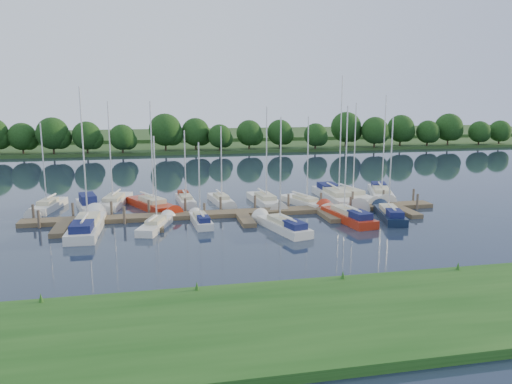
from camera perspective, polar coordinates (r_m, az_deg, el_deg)
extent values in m
plane|color=#1A2634|center=(40.75, 0.15, -5.21)|extent=(260.00, 260.00, 0.00)
cube|color=#194714|center=(26.17, 7.63, -14.17)|extent=(90.00, 10.00, 0.50)
cube|color=brown|center=(48.30, -1.81, -2.40)|extent=(40.00, 2.00, 0.40)
cube|color=brown|center=(45.40, -21.47, -4.03)|extent=(1.20, 4.00, 0.40)
cube|color=brown|center=(44.70, -11.31, -3.70)|extent=(1.20, 4.00, 0.40)
cube|color=brown|center=(45.43, -1.16, -3.25)|extent=(1.20, 4.00, 0.40)
cube|color=brown|center=(47.51, 8.38, -2.74)|extent=(1.20, 4.00, 0.40)
cube|color=brown|center=(50.78, 16.90, -2.21)|extent=(1.20, 4.00, 0.40)
cylinder|color=#473D33|center=(50.00, -24.09, -2.43)|extent=(0.24, 0.24, 2.00)
cylinder|color=#473D33|center=(49.36, -20.18, -2.31)|extent=(0.24, 0.24, 2.00)
cylinder|color=#473D33|center=(48.96, -16.18, -2.17)|extent=(0.24, 0.24, 2.00)
cylinder|color=#473D33|center=(48.80, -12.13, -2.02)|extent=(0.24, 0.24, 2.00)
cylinder|color=#473D33|center=(48.88, -8.08, -1.86)|extent=(0.24, 0.24, 2.00)
cylinder|color=#473D33|center=(49.21, -4.06, -1.70)|extent=(0.24, 0.24, 2.00)
cylinder|color=#473D33|center=(49.77, -0.12, -1.53)|extent=(0.24, 0.24, 2.00)
cylinder|color=#473D33|center=(50.57, 3.72, -1.35)|extent=(0.24, 0.24, 2.00)
cylinder|color=#473D33|center=(51.58, 7.42, -1.18)|extent=(0.24, 0.24, 2.00)
cylinder|color=#473D33|center=(52.80, 10.97, -1.01)|extent=(0.24, 0.24, 2.00)
cylinder|color=#473D33|center=(54.22, 14.34, -0.84)|extent=(0.24, 0.24, 2.00)
cylinder|color=#473D33|center=(55.81, 17.53, -0.68)|extent=(0.24, 0.24, 2.00)
cylinder|color=#473D33|center=(47.31, -23.56, -3.11)|extent=(0.24, 0.24, 2.00)
cylinder|color=#473D33|center=(46.34, -14.81, -2.83)|extent=(0.24, 0.24, 2.00)
cylinder|color=#473D33|center=(46.48, -5.92, -2.48)|extent=(0.24, 0.24, 2.00)
cylinder|color=#473D33|center=(47.71, 2.72, -2.08)|extent=(0.24, 0.24, 2.00)
cylinder|color=#473D33|center=(49.97, 10.74, -1.67)|extent=(0.24, 0.24, 2.00)
cylinder|color=#473D33|center=(53.11, 17.95, -1.27)|extent=(0.24, 0.24, 2.00)
cube|color=#27471B|center=(114.13, -7.69, 5.25)|extent=(180.00, 30.00, 0.60)
cube|color=#325223|center=(138.95, -8.45, 6.38)|extent=(220.00, 40.00, 1.40)
cylinder|color=#38281C|center=(103.20, -25.17, 4.17)|extent=(0.36, 0.36, 2.19)
sphere|color=black|center=(102.97, -25.29, 5.65)|extent=(5.11, 5.11, 5.11)
sphere|color=black|center=(102.97, -24.64, 5.29)|extent=(3.65, 3.65, 3.65)
cylinder|color=#38281C|center=(101.92, -21.06, 4.55)|extent=(0.36, 0.36, 2.69)
sphere|color=black|center=(101.66, -21.18, 6.39)|extent=(6.28, 6.28, 6.28)
sphere|color=black|center=(101.71, -20.38, 5.94)|extent=(4.49, 4.49, 4.49)
cylinder|color=#38281C|center=(102.01, -17.50, 4.66)|extent=(0.36, 0.36, 2.29)
sphere|color=black|center=(101.77, -17.59, 6.23)|extent=(5.34, 5.34, 5.34)
sphere|color=black|center=(101.91, -16.91, 5.84)|extent=(3.82, 3.82, 3.82)
cylinder|color=#38281C|center=(99.99, -13.95, 4.67)|extent=(0.36, 0.36, 2.07)
sphere|color=black|center=(99.77, -14.02, 6.11)|extent=(4.83, 4.83, 4.83)
sphere|color=black|center=(99.99, -13.40, 5.75)|extent=(3.45, 3.45, 3.45)
cylinder|color=#38281C|center=(101.54, -10.86, 4.86)|extent=(0.36, 0.36, 2.00)
sphere|color=black|center=(101.32, -10.91, 6.23)|extent=(4.66, 4.66, 4.66)
sphere|color=black|center=(101.59, -10.34, 5.89)|extent=(3.33, 3.33, 3.33)
cylinder|color=#38281C|center=(100.58, -7.39, 4.93)|extent=(0.36, 0.36, 2.07)
sphere|color=black|center=(100.35, -7.42, 6.37)|extent=(4.83, 4.83, 4.83)
sphere|color=black|center=(100.69, -6.83, 6.00)|extent=(3.45, 3.45, 3.45)
cylinder|color=#38281C|center=(100.27, -3.98, 5.18)|extent=(0.36, 0.36, 2.77)
sphere|color=black|center=(99.99, -4.00, 7.11)|extent=(6.46, 6.46, 6.46)
sphere|color=black|center=(100.45, -3.22, 6.61)|extent=(4.62, 4.62, 4.62)
cylinder|color=#38281C|center=(104.51, 0.15, 5.40)|extent=(0.36, 0.36, 2.66)
sphere|color=black|center=(104.25, 0.15, 7.18)|extent=(6.21, 6.21, 6.21)
sphere|color=black|center=(104.79, 0.85, 6.71)|extent=(4.43, 4.43, 4.43)
cylinder|color=#38281C|center=(104.73, 3.97, 5.21)|extent=(0.36, 0.36, 2.01)
sphere|color=black|center=(104.52, 3.99, 6.55)|extent=(4.68, 4.68, 4.68)
sphere|color=black|center=(105.04, 4.49, 6.20)|extent=(3.34, 3.34, 3.34)
cylinder|color=#38281C|center=(104.42, 6.81, 5.14)|extent=(0.36, 0.36, 1.99)
sphere|color=black|center=(104.21, 6.84, 6.47)|extent=(4.65, 4.65, 4.65)
sphere|color=black|center=(104.77, 7.31, 6.12)|extent=(3.32, 3.32, 3.32)
cylinder|color=#38281C|center=(108.00, 10.35, 5.25)|extent=(0.36, 0.36, 2.08)
sphere|color=black|center=(107.78, 10.40, 6.60)|extent=(4.86, 4.86, 4.86)
sphere|color=black|center=(108.42, 10.86, 6.24)|extent=(3.47, 3.47, 3.47)
cylinder|color=#38281C|center=(110.61, 13.50, 5.31)|extent=(0.36, 0.36, 2.27)
sphere|color=black|center=(110.39, 13.56, 6.74)|extent=(5.29, 5.29, 5.29)
sphere|color=black|center=(111.11, 14.03, 6.35)|extent=(3.78, 3.78, 3.78)
cylinder|color=#38281C|center=(111.71, 15.88, 5.39)|extent=(0.36, 0.36, 2.85)
sphere|color=black|center=(111.45, 15.97, 7.18)|extent=(6.66, 6.66, 6.66)
sphere|color=black|center=(112.35, 16.55, 6.69)|extent=(4.75, 4.75, 4.75)
cylinder|color=#38281C|center=(118.63, 18.69, 5.44)|extent=(0.36, 0.36, 2.46)
sphere|color=black|center=(118.41, 18.78, 6.89)|extent=(5.75, 5.75, 5.75)
sphere|color=black|center=(119.27, 19.22, 6.49)|extent=(4.11, 4.11, 4.11)
cylinder|color=#38281C|center=(119.74, 20.97, 5.41)|extent=(0.36, 0.36, 2.74)
sphere|color=black|center=(119.51, 21.08, 7.00)|extent=(6.40, 6.40, 6.40)
sphere|color=black|center=(120.47, 21.55, 6.56)|extent=(4.57, 4.57, 4.57)
cylinder|color=#38281C|center=(124.41, 23.85, 5.33)|extent=(0.36, 0.36, 2.55)
sphere|color=black|center=(124.20, 23.96, 6.76)|extent=(5.94, 5.94, 5.94)
sphere|color=black|center=(125.15, 24.35, 6.36)|extent=(4.25, 4.25, 4.25)
cylinder|color=#38281C|center=(126.30, 26.41, 5.16)|extent=(0.36, 0.36, 2.37)
sphere|color=black|center=(126.10, 26.52, 6.46)|extent=(5.54, 5.54, 5.54)
sphere|color=black|center=(127.04, 26.86, 6.10)|extent=(3.96, 3.96, 3.96)
cube|color=silver|center=(54.84, -22.53, -1.69)|extent=(2.80, 6.19, 1.10)
cone|color=silver|center=(52.15, -23.74, -2.39)|extent=(1.23, 2.22, 0.84)
cube|color=#BFB892|center=(54.44, -22.70, -1.04)|extent=(1.75, 2.88, 0.50)
cylinder|color=silver|center=(53.55, -23.12, 2.97)|extent=(0.12, 0.12, 8.07)
cylinder|color=silver|center=(55.18, -22.39, -0.44)|extent=(0.62, 2.66, 0.10)
cylinder|color=silver|center=(55.18, -22.39, -0.44)|extent=(0.66, 2.39, 0.20)
cube|color=silver|center=(53.29, -18.61, -1.77)|extent=(3.02, 5.63, 1.14)
cone|color=silver|center=(50.69, -18.22, -2.37)|extent=(1.25, 1.77, 0.88)
cube|color=#151B4B|center=(53.10, -18.68, -0.78)|extent=(2.09, 3.20, 1.03)
cube|color=silver|center=(54.78, -15.81, -1.27)|extent=(3.48, 7.76, 1.09)
cone|color=silver|center=(51.26, -16.88, -2.15)|extent=(1.53, 2.77, 1.05)
cube|color=#BFB892|center=(54.29, -15.95, -0.64)|extent=(2.19, 3.61, 0.50)
cylinder|color=silver|center=(53.21, -16.33, 4.47)|extent=(0.12, 0.12, 10.12)
cylinder|color=silver|center=(55.28, -15.68, -0.01)|extent=(0.74, 3.33, 0.10)
cylinder|color=silver|center=(55.28, -15.68, -0.01)|extent=(0.77, 2.98, 0.20)
cube|color=#9F230E|center=(52.27, -11.94, -1.67)|extent=(5.12, 7.62, 1.20)
cone|color=#9F230E|center=(49.01, -10.04, -2.43)|extent=(2.08, 2.80, 1.04)
cube|color=#BFB892|center=(51.78, -11.79, -0.90)|extent=(2.87, 3.70, 0.54)
cylinder|color=silver|center=(50.69, -11.82, 4.43)|extent=(0.12, 0.12, 10.07)
cylinder|color=silver|center=(52.69, -12.34, -0.24)|extent=(1.55, 3.07, 0.10)
cylinder|color=silver|center=(52.69, -12.34, -0.24)|extent=(1.48, 2.77, 0.20)
cube|color=silver|center=(54.18, -8.07, -1.10)|extent=(1.93, 5.45, 0.95)
cone|color=silver|center=(51.60, -7.63, -1.69)|extent=(0.90, 1.93, 0.75)
cube|color=#BFB892|center=(53.81, -8.05, -0.54)|extent=(1.32, 2.49, 0.43)
cube|color=maroon|center=(55.50, -8.32, -0.11)|extent=(1.18, 1.68, 0.48)
cylinder|color=silver|center=(52.97, -8.10, 3.09)|extent=(0.12, 0.12, 7.22)
cylinder|color=silver|center=(54.52, -8.18, -0.03)|extent=(0.30, 2.41, 0.10)
cylinder|color=silver|center=(54.52, -8.18, -0.03)|extent=(0.38, 2.15, 0.20)
cube|color=silver|center=(53.74, -4.08, -1.11)|extent=(2.28, 5.79, 1.00)
cone|color=silver|center=(51.08, -3.26, -1.74)|extent=(1.03, 2.06, 0.79)
cube|color=#BFB892|center=(53.35, -4.01, -0.52)|extent=(1.50, 2.67, 0.46)
cylinder|color=silver|center=(52.48, -3.98, 3.36)|extent=(0.12, 0.12, 7.61)
cylinder|color=silver|center=(54.08, -4.25, 0.03)|extent=(0.42, 2.53, 0.10)
cylinder|color=silver|center=(54.08, -4.25, 0.03)|extent=(0.48, 2.26, 0.20)
cube|color=silver|center=(53.28, 0.95, -1.19)|extent=(2.61, 7.23, 1.12)
cone|color=silver|center=(50.01, 2.20, -2.00)|extent=(1.21, 2.56, 0.99)
cube|color=#BFB892|center=(52.81, 1.07, -0.51)|extent=(1.77, 3.31, 0.51)
cylinder|color=silver|center=(51.76, 1.21, 4.44)|extent=(0.12, 0.12, 9.55)
cylinder|color=silver|center=(53.72, 0.73, 0.13)|extent=(0.39, 3.18, 0.10)
cylinder|color=silver|center=(53.72, 0.73, 0.13)|extent=(0.45, 2.84, 0.20)
cube|color=silver|center=(52.98, 5.42, -1.31)|extent=(3.77, 6.65, 0.97)
cone|color=silver|center=(50.49, 7.56, -1.97)|extent=(1.57, 2.41, 0.90)
cube|color=#BFB892|center=(52.60, 5.64, -0.73)|extent=(2.21, 3.17, 0.44)
cylinder|color=silver|center=(51.67, 5.93, 3.77)|extent=(0.12, 0.12, 8.65)
cylinder|color=silver|center=(53.30, 5.04, -0.18)|extent=(1.03, 2.76, 0.10)
cylinder|color=silver|center=(53.30, 5.04, -0.18)|extent=(1.02, 2.49, 0.20)
cube|color=silver|center=(56.12, 9.08, -0.71)|extent=(2.72, 9.41, 1.22)
cone|color=silver|center=(51.84, 10.86, -1.73)|extent=(1.35, 3.30, 1.31)
cube|color=#BFB892|center=(55.53, 9.27, 0.00)|extent=(2.01, 4.24, 0.56)
cube|color=#151B4B|center=(58.37, 8.22, 0.67)|extent=(1.87, 2.83, 0.61)
cylinder|color=silver|center=(54.28, 9.64, 6.31)|extent=(0.12, 0.12, 12.66)
cylinder|color=silver|center=(56.75, 8.79, 0.70)|extent=(0.14, 4.22, 0.10)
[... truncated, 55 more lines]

